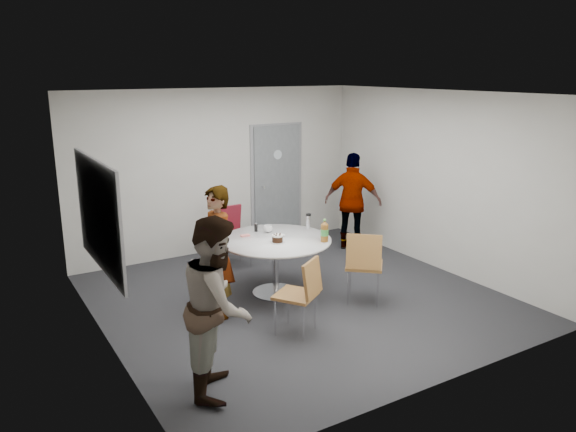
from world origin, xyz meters
TOP-DOWN VIEW (x-y plane):
  - floor at (0.00, 0.00)m, footprint 5.00×5.00m
  - ceiling at (0.00, 0.00)m, footprint 5.00×5.00m
  - wall_back at (0.00, 2.50)m, footprint 5.00×0.00m
  - wall_left at (-2.50, 0.00)m, footprint 0.00×5.00m
  - wall_right at (2.50, 0.00)m, footprint 0.00×5.00m
  - wall_front at (0.00, -2.50)m, footprint 5.00×0.00m
  - door at (1.10, 2.48)m, footprint 1.02×0.17m
  - whiteboard at (-2.46, 0.20)m, footprint 0.04×1.90m
  - table at (-0.14, 0.31)m, footprint 1.50×1.50m
  - chair_near_left at (-0.51, -0.90)m, footprint 0.61×0.63m
  - chair_near_right at (0.63, -0.58)m, footprint 0.68×0.68m
  - chair_far at (-0.16, 1.71)m, footprint 0.45×0.48m
  - person_main at (-1.14, 0.08)m, footprint 0.41×0.61m
  - person_left at (-1.81, -1.44)m, footprint 0.98×1.05m
  - person_right at (1.95, 1.38)m, footprint 0.94×0.99m

SIDE VIEW (x-z plane):
  - floor at x=0.00m, z-range 0.00..0.00m
  - chair_near_left at x=-0.51m, z-range 0.10..1.01m
  - chair_far at x=-0.16m, z-range 0.10..1.04m
  - chair_near_right at x=0.63m, z-range 0.11..1.09m
  - table at x=-0.14m, z-range 0.13..1.22m
  - person_right at x=1.95m, z-range 0.00..1.65m
  - person_main at x=-1.14m, z-range 0.00..1.65m
  - person_left at x=-1.81m, z-range 0.00..1.72m
  - door at x=1.10m, z-range -0.03..2.09m
  - wall_back at x=0.00m, z-range -1.15..3.85m
  - wall_left at x=-2.50m, z-range -1.15..3.85m
  - wall_right at x=2.50m, z-range -1.15..3.85m
  - wall_front at x=0.00m, z-range -1.15..3.85m
  - whiteboard at x=-2.46m, z-range 0.82..2.08m
  - ceiling at x=0.00m, z-range 2.70..2.70m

